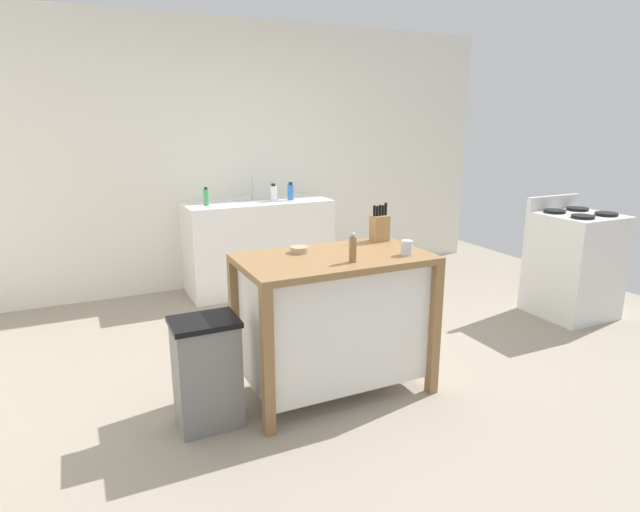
{
  "coord_description": "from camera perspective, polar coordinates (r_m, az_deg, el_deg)",
  "views": [
    {
      "loc": [
        -1.44,
        -2.78,
        1.68
      ],
      "look_at": [
        -0.05,
        0.15,
        0.83
      ],
      "focal_mm": 29.68,
      "sensor_mm": 36.0,
      "label": 1
    }
  ],
  "objects": [
    {
      "name": "bowl_stoneware_deep",
      "position": [
        3.22,
        -2.24,
        0.71
      ],
      "size": [
        0.11,
        0.11,
        0.04
      ],
      "color": "tan",
      "rests_on": "kitchen_island"
    },
    {
      "name": "drinking_cup",
      "position": [
        3.21,
        9.34,
        0.89
      ],
      "size": [
        0.07,
        0.07,
        0.09
      ],
      "color": "silver",
      "rests_on": "kitchen_island"
    },
    {
      "name": "ground_plane",
      "position": [
        3.55,
        1.87,
        -13.56
      ],
      "size": [
        6.95,
        6.95,
        0.0
      ],
      "primitive_type": "plane",
      "color": "gray",
      "rests_on": "ground"
    },
    {
      "name": "sink_faucet",
      "position": [
        5.34,
        -7.34,
        7.29
      ],
      "size": [
        0.02,
        0.02,
        0.22
      ],
      "color": "#B7BCC1",
      "rests_on": "sink_counter"
    },
    {
      "name": "trash_bin",
      "position": [
        3.05,
        -12.09,
        -12.18
      ],
      "size": [
        0.36,
        0.28,
        0.63
      ],
      "color": "slate",
      "rests_on": "ground"
    },
    {
      "name": "bottle_dish_soap",
      "position": [
        5.24,
        -3.18,
        6.92
      ],
      "size": [
        0.06,
        0.06,
        0.17
      ],
      "color": "blue",
      "rests_on": "sink_counter"
    },
    {
      "name": "wall_back",
      "position": [
        5.45,
        -10.15,
        10.47
      ],
      "size": [
        5.95,
        0.1,
        2.6
      ],
      "primitive_type": "cube",
      "color": "silver",
      "rests_on": "ground"
    },
    {
      "name": "stove",
      "position": [
        5.07,
        25.65,
        -0.78
      ],
      "size": [
        0.6,
        0.6,
        1.01
      ],
      "color": "silver",
      "rests_on": "ground"
    },
    {
      "name": "kitchen_island",
      "position": [
        3.28,
        1.51,
        -6.52
      ],
      "size": [
        1.14,
        0.65,
        0.88
      ],
      "color": "olive",
      "rests_on": "ground"
    },
    {
      "name": "pepper_grinder",
      "position": [
        3.0,
        3.57,
        0.84
      ],
      "size": [
        0.04,
        0.04,
        0.17
      ],
      "color": "olive",
      "rests_on": "kitchen_island"
    },
    {
      "name": "bottle_spray_cleaner",
      "position": [
        5.2,
        -5.04,
        6.79
      ],
      "size": [
        0.07,
        0.07,
        0.17
      ],
      "color": "white",
      "rests_on": "sink_counter"
    },
    {
      "name": "sink_counter",
      "position": [
        5.31,
        -6.67,
        1.18
      ],
      "size": [
        1.41,
        0.6,
        0.89
      ],
      "color": "white",
      "rests_on": "ground"
    },
    {
      "name": "bottle_hand_soap",
      "position": [
        5.01,
        -12.17,
        6.23
      ],
      "size": [
        0.05,
        0.05,
        0.17
      ],
      "color": "green",
      "rests_on": "sink_counter"
    },
    {
      "name": "knife_block",
      "position": [
        3.55,
        6.44,
        3.12
      ],
      "size": [
        0.11,
        0.09,
        0.25
      ],
      "color": "#AD7F4C",
      "rests_on": "kitchen_island"
    }
  ]
}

